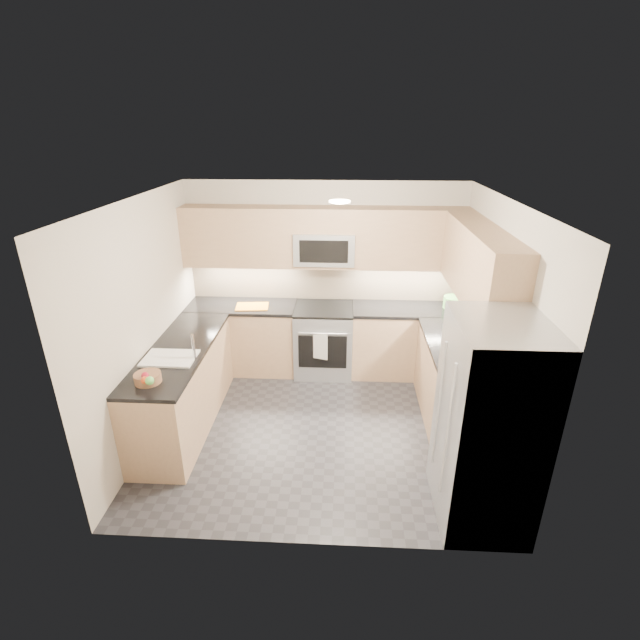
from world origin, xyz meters
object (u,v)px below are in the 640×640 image
Objects in this scene: cutting_board at (252,306)px; fruit_basket at (148,378)px; refrigerator at (488,425)px; microwave at (324,248)px; gas_range at (324,340)px; utensil_bowl at (454,302)px.

fruit_basket is at bearing -107.34° from cutting_board.
microwave is at bearing 119.62° from refrigerator.
gas_range is at bearing -90.00° from microwave.
microwave is 3.04m from refrigerator.
utensil_bowl is 3.81m from fruit_basket.
microwave is at bearing 53.88° from fruit_basket.
microwave is at bearing 177.90° from utensil_bowl.
utensil_bowl is at bearing 2.17° from gas_range.
cutting_board is at bearing 72.66° from fruit_basket.
microwave is at bearing 90.00° from gas_range.
utensil_bowl is 1.08× the size of fruit_basket.
fruit_basket is (-2.99, 0.44, 0.08)m from refrigerator.
refrigerator reaches higher than fruit_basket.
refrigerator is at bearing -95.24° from utensil_bowl.
microwave reaches higher than refrigerator.
microwave reaches higher than gas_range.
refrigerator is (1.45, -2.55, -0.80)m from microwave.
utensil_bowl is 2.62m from cutting_board.
microwave is 1.81m from utensil_bowl.
gas_range is 1.06m from cutting_board.
gas_range is 1.25m from microwave.
microwave is 0.42× the size of refrigerator.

